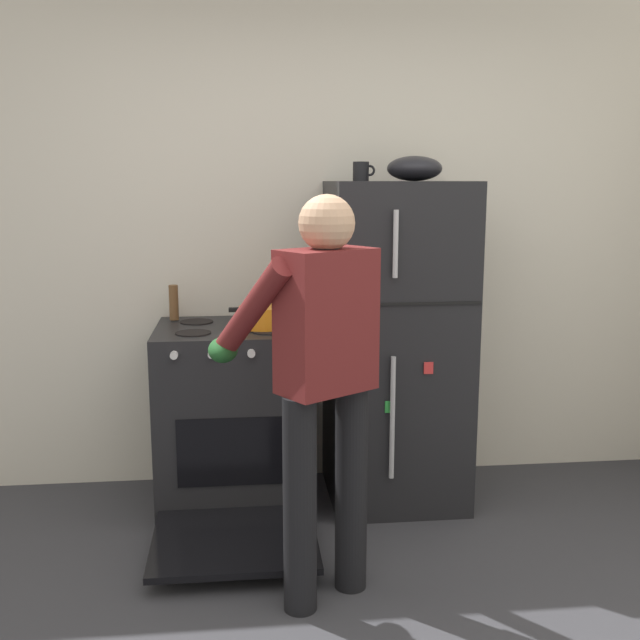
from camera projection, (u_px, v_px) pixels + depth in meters
kitchen_wall_back at (307, 236)px, 4.07m from camera, size 6.00×0.10×2.70m
refrigerator at (395, 344)px, 3.84m from camera, size 0.68×0.72×1.64m
stove_range at (234, 419)px, 3.80m from camera, size 0.76×1.23×0.93m
person_cook at (320, 364)px, 2.85m from camera, size 0.68×0.73×1.60m
red_pot at (264, 316)px, 3.69m from camera, size 0.35×0.25×0.11m
coffee_mug at (361, 171)px, 3.71m from camera, size 0.11×0.08×0.10m
pepper_mill at (174, 302)px, 3.88m from camera, size 0.05×0.05×0.18m
mixing_bowl at (414, 169)px, 3.68m from camera, size 0.27×0.27×0.12m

